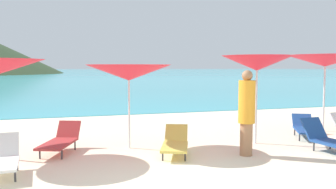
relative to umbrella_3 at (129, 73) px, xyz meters
The scene contains 11 objects.
ground_plane 6.85m from the umbrella_3, 89.12° to the left, with size 50.00×100.00×0.30m, color beige.
ocean_water 225.96m from the umbrella_3, 89.97° to the left, with size 650.00×440.00×0.02m, color #38B7CC.
umbrella_3 is the anchor object (origin of this frame).
umbrella_4 3.27m from the umbrella_3, ahead, with size 1.89×1.89×2.27m.
umbrella_5 6.20m from the umbrella_3, ahead, with size 2.51×2.51×2.35m.
lounge_chair_2 4.95m from the umbrella_3, 21.90° to the right, with size 0.68×1.47×0.73m.
lounge_chair_4 3.36m from the umbrella_3, 151.42° to the right, with size 0.60×1.33×0.69m.
lounge_chair_5 5.24m from the umbrella_3, ahead, with size 1.21×1.59×0.58m.
lounge_chair_6 2.02m from the umbrella_3, 47.28° to the right, with size 1.04×1.56×0.58m.
lounge_chair_8 2.23m from the umbrella_3, behind, with size 1.06×1.60×0.65m.
beachgoer_0 2.91m from the umbrella_3, 32.09° to the right, with size 0.37×0.37×1.91m.
Camera 1 is at (-1.69, -4.88, 1.96)m, focal length 37.39 mm.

